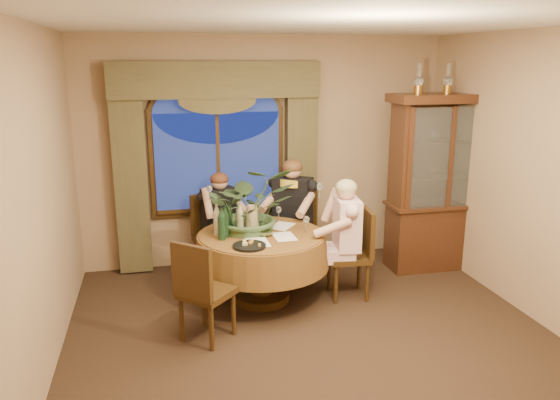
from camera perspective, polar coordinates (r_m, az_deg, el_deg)
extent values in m
plane|color=black|center=(4.96, 4.57, -15.96)|extent=(5.00, 5.00, 0.00)
plane|color=#937356|center=(6.79, -1.53, 5.08)|extent=(4.50, 0.00, 4.50)
plane|color=white|center=(4.29, 5.36, 18.29)|extent=(5.00, 5.00, 0.00)
cube|color=#423B23|center=(6.59, -15.34, 2.33)|extent=(0.38, 0.14, 2.32)
cube|color=#423B23|center=(6.82, 2.23, 3.23)|extent=(0.38, 0.14, 2.32)
cylinder|color=maroon|center=(5.82, -1.93, -7.03)|extent=(1.44, 1.44, 0.75)
cube|color=#321A11|center=(6.86, 16.40, 1.71)|extent=(1.32, 0.52, 2.13)
cube|color=black|center=(5.93, 7.17, -5.65)|extent=(0.46, 0.46, 0.96)
cube|color=black|center=(6.65, 1.58, -3.30)|extent=(0.59, 0.59, 0.96)
cube|color=black|center=(6.51, -6.72, -3.78)|extent=(0.56, 0.56, 0.96)
cube|color=black|center=(5.07, -7.66, -9.28)|extent=(0.59, 0.59, 0.96)
imported|color=#385432|center=(5.67, -3.14, 2.66)|extent=(0.92, 1.02, 0.80)
imported|color=#4C592B|center=(5.62, -1.53, -3.50)|extent=(0.16, 0.16, 0.05)
cylinder|color=black|center=(5.30, -3.22, -4.82)|extent=(0.32, 0.32, 0.02)
cylinder|color=black|center=(5.49, -6.12, -2.51)|extent=(0.07, 0.07, 0.33)
cylinder|color=black|center=(5.56, -5.75, -2.27)|extent=(0.07, 0.07, 0.33)
cylinder|color=tan|center=(5.65, -6.61, -2.02)|extent=(0.07, 0.07, 0.33)
cylinder|color=tan|center=(5.63, -4.19, -2.00)|extent=(0.07, 0.07, 0.33)
cylinder|color=black|center=(5.75, -5.33, -1.68)|extent=(0.07, 0.07, 0.33)
cube|color=white|center=(5.59, 0.45, -3.84)|extent=(0.22, 0.30, 0.00)
cube|color=white|center=(5.93, 0.20, -2.73)|extent=(0.35, 0.37, 0.00)
cube|color=white|center=(5.42, -2.33, -4.45)|extent=(0.21, 0.30, 0.00)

